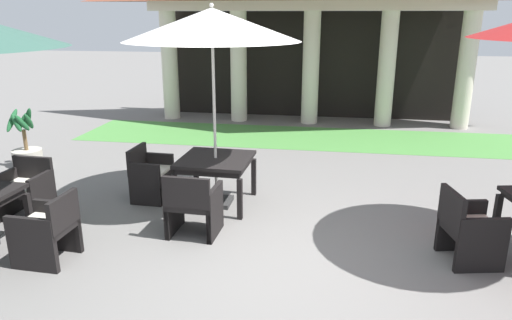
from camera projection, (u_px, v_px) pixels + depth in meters
ground_plane at (276, 255)px, 5.62m from camera, size 60.00×60.00×0.00m
lawn_strip at (305, 138)px, 10.94m from camera, size 10.54×2.16×0.01m
patio_chair_near_foreground_west at (468, 229)px, 5.37m from camera, size 0.68×0.68×0.86m
patio_table_mid_left at (216, 164)px, 6.95m from camera, size 1.06×1.06×0.73m
patio_umbrella_mid_left at (212, 26)px, 6.37m from camera, size 2.44×2.44×2.89m
patio_chair_mid_left_west at (150, 174)px, 7.22m from camera, size 0.53×0.63×0.82m
patio_chair_mid_left_south at (193, 205)px, 6.02m from camera, size 0.64×0.60×0.86m
patio_chair_mid_right_east at (47, 229)px, 5.38m from camera, size 0.61×0.58×0.83m
patio_chair_mid_right_north at (26, 189)px, 6.59m from camera, size 0.64×0.57×0.82m
potted_palm_left_edge at (26, 150)px, 8.85m from camera, size 0.54×0.54×1.12m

